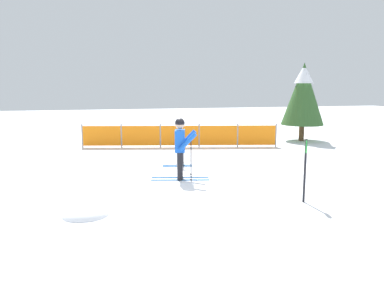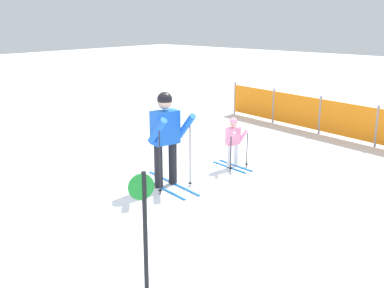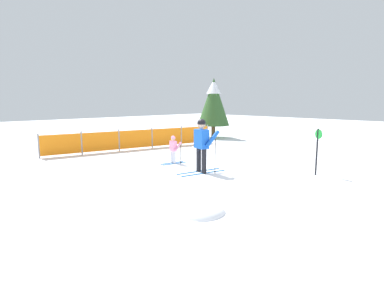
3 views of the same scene
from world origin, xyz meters
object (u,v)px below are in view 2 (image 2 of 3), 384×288
Objects in this scene: skier_child at (233,139)px; safety_fence at (347,120)px; skier_adult at (166,131)px; trail_marker at (144,221)px.

skier_child is 3.63m from safety_fence.
skier_child is at bearing 93.94° from skier_adult.
safety_fence is 7.92m from trail_marker.
skier_child is at bearing -102.08° from safety_fence.
safety_fence is (0.76, 3.55, -0.09)m from skier_child.
skier_adult is 0.21× the size of safety_fence.
safety_fence is at bearing 88.23° from skier_child.
trail_marker is at bearing -37.28° from skier_adult.
skier_child is (0.24, 1.65, -0.42)m from skier_adult.
skier_adult is 1.67× the size of skier_child.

